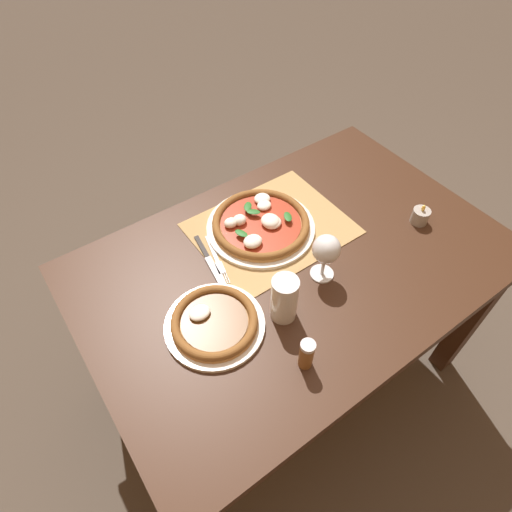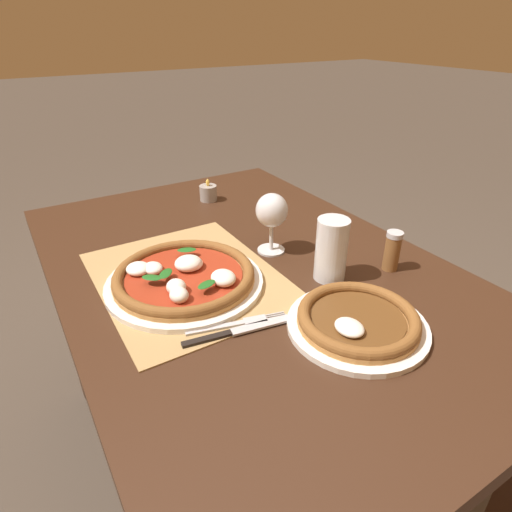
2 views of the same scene
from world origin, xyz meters
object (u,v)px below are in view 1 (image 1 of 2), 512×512
Objects in this scene: wine_glass at (326,251)px; pint_glass at (284,299)px; knife at (209,260)px; pepper_shaker at (306,354)px; pizza_near at (261,224)px; votive_candle at (420,216)px; fork at (217,259)px; pizza_far at (214,322)px.

wine_glass is 0.19m from pint_glass.
pepper_shaker reaches higher than knife.
knife is at bearing -43.76° from wine_glass.
pizza_near is 0.21m from knife.
pizza_near is at bearing -31.60° from votive_candle.
pint_glass reaches higher than pepper_shaker.
wine_glass is 0.33m from fork.
votive_candle is (-0.44, 0.27, 0.00)m from pizza_near.
votive_candle is at bearing -164.44° from pepper_shaker.
pepper_shaker is (-0.13, 0.22, 0.03)m from pizza_far.
pizza_near reaches higher than pizza_far.
pizza_far is 1.25× the size of knife.
pint_glass is 0.28m from fork.
wine_glass reaches higher than knife.
pepper_shaker is (0.22, 0.19, -0.06)m from wine_glass.
pizza_near is at bearing -114.99° from pint_glass.
fork is at bearing 9.43° from pizza_near.
wine_glass is 1.60× the size of pepper_shaker.
votive_candle is at bearing 176.26° from pizza_far.
pizza_far is 1.36× the size of fork.
pepper_shaker is at bearing 119.77° from pizza_far.
fork is 2.75× the size of votive_candle.
fork is 0.67m from votive_candle.
pizza_far is 0.20m from pint_glass.
pizza_near is at bearing -170.57° from fork.
pizza_far is at bearing 62.33° from knife.
fork is 0.02m from knife.
knife is (0.21, 0.02, -0.02)m from pizza_near.
votive_candle reaches higher than pizza_near.
wine_glass is 0.78× the size of fork.
pizza_far is 0.26m from pepper_shaker.
wine_glass is at bearing 135.14° from fork.
votive_candle reaches higher than pizza_far.
pint_glass reaches higher than votive_candle.
knife is at bearing -87.07° from pepper_shaker.
votive_candle is (-0.58, -0.03, -0.05)m from pint_glass.
pizza_far is 1.86× the size of pint_glass.
knife is 0.69m from votive_candle.
wine_glass reaches higher than pizza_far.
fork is 2.04× the size of pepper_shaker.
fork is at bearing -21.00° from votive_candle.
pizza_far is 3.74× the size of votive_candle.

